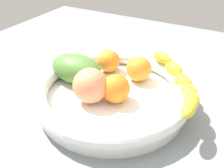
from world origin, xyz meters
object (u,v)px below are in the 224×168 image
at_px(banana_draped_left, 182,84).
at_px(mango_green, 76,69).
at_px(fruit_bowl, 112,93).
at_px(orange_mid_right, 116,89).
at_px(orange_mid_left, 109,61).
at_px(orange_front, 139,69).
at_px(peach_blush, 90,86).

bearing_deg(banana_draped_left, mango_green, -167.73).
distance_m(fruit_bowl, banana_draped_left, 0.15).
relative_size(fruit_bowl, orange_mid_right, 5.64).
relative_size(banana_draped_left, orange_mid_left, 3.83).
distance_m(banana_draped_left, orange_front, 0.11).
bearing_deg(peach_blush, fruit_bowl, 51.49).
height_order(fruit_bowl, orange_mid_left, orange_mid_left).
distance_m(banana_draped_left, orange_mid_left, 0.20).
bearing_deg(banana_draped_left, orange_mid_left, 171.95).
xyz_separation_m(banana_draped_left, orange_front, (-0.11, 0.02, -0.00)).
bearing_deg(fruit_bowl, mango_green, 172.59).
bearing_deg(banana_draped_left, orange_front, 167.82).
height_order(orange_front, orange_mid_right, orange_mid_right).
bearing_deg(orange_front, fruit_bowl, -105.21).
height_order(orange_mid_right, mango_green, mango_green).
bearing_deg(peach_blush, orange_mid_left, 102.74).
xyz_separation_m(fruit_bowl, orange_front, (0.02, 0.09, 0.03)).
bearing_deg(orange_front, banana_draped_left, -12.18).
distance_m(orange_front, mango_green, 0.15).
relative_size(fruit_bowl, mango_green, 2.71).
height_order(fruit_bowl, orange_mid_right, orange_mid_right).
relative_size(fruit_bowl, orange_mid_left, 6.05).
bearing_deg(orange_front, mango_green, -149.50).
bearing_deg(mango_green, orange_front, 30.50).
bearing_deg(banana_draped_left, peach_blush, -147.79).
bearing_deg(orange_mid_right, fruit_bowl, 139.79).
height_order(orange_front, orange_mid_left, orange_front).
bearing_deg(orange_mid_right, banana_draped_left, 34.04).
distance_m(banana_draped_left, mango_green, 0.25).
bearing_deg(mango_green, peach_blush, -35.28).
relative_size(mango_green, peach_blush, 1.71).
height_order(fruit_bowl, mango_green, mango_green).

